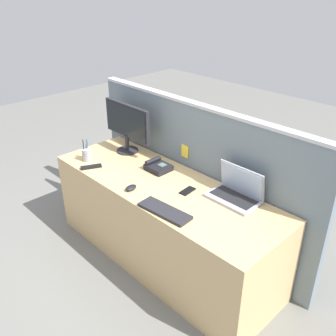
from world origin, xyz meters
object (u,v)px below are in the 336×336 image
(desk_phone, at_px, (158,167))
(computer_mouse_right_hand, at_px, (131,188))
(tv_remote, at_px, (91,167))
(laptop, at_px, (237,191))
(pen_cup, at_px, (87,155))
(desktop_monitor, at_px, (127,124))
(cell_phone_black_slab, at_px, (187,191))
(keyboard_main, at_px, (165,211))

(desk_phone, relative_size, computer_mouse_right_hand, 1.87)
(desk_phone, height_order, tv_remote, desk_phone)
(laptop, distance_m, tv_remote, 1.21)
(laptop, xyz_separation_m, computer_mouse_right_hand, (-0.61, -0.46, -0.04))
(pen_cup, bearing_deg, computer_mouse_right_hand, -3.77)
(tv_remote, bearing_deg, desktop_monitor, 121.45)
(laptop, relative_size, cell_phone_black_slab, 2.80)
(tv_remote, bearing_deg, computer_mouse_right_hand, 26.65)
(laptop, bearing_deg, computer_mouse_right_hand, -142.91)
(computer_mouse_right_hand, height_order, tv_remote, computer_mouse_right_hand)
(laptop, height_order, tv_remote, laptop)
(keyboard_main, distance_m, tv_remote, 0.89)
(computer_mouse_right_hand, bearing_deg, desk_phone, 97.34)
(keyboard_main, relative_size, pen_cup, 2.01)
(computer_mouse_right_hand, bearing_deg, cell_phone_black_slab, 34.74)
(tv_remote, bearing_deg, laptop, 48.24)
(desk_phone, xyz_separation_m, pen_cup, (-0.54, -0.32, 0.03))
(desk_phone, distance_m, tv_remote, 0.55)
(laptop, height_order, cell_phone_black_slab, laptop)
(desk_phone, height_order, pen_cup, pen_cup)
(desktop_monitor, bearing_deg, cell_phone_black_slab, -8.73)
(computer_mouse_right_hand, xyz_separation_m, cell_phone_black_slab, (0.31, 0.28, -0.01))
(desktop_monitor, relative_size, laptop, 1.52)
(keyboard_main, height_order, computer_mouse_right_hand, computer_mouse_right_hand)
(desk_phone, height_order, cell_phone_black_slab, desk_phone)
(laptop, distance_m, cell_phone_black_slab, 0.36)
(keyboard_main, bearing_deg, pen_cup, 171.57)
(desktop_monitor, distance_m, cell_phone_black_slab, 0.90)
(laptop, distance_m, desk_phone, 0.72)
(computer_mouse_right_hand, bearing_deg, desktop_monitor, 135.29)
(computer_mouse_right_hand, relative_size, cell_phone_black_slab, 0.77)
(pen_cup, bearing_deg, cell_phone_black_slab, 14.14)
(computer_mouse_right_hand, bearing_deg, keyboard_main, -11.54)
(keyboard_main, relative_size, tv_remote, 2.25)
(desktop_monitor, relative_size, cell_phone_black_slab, 4.26)
(pen_cup, relative_size, tv_remote, 1.12)
(desk_phone, relative_size, keyboard_main, 0.49)
(keyboard_main, bearing_deg, desk_phone, 136.91)
(pen_cup, relative_size, cell_phone_black_slab, 1.47)
(desktop_monitor, xyz_separation_m, desk_phone, (0.45, -0.05, -0.23))
(keyboard_main, distance_m, cell_phone_black_slab, 0.32)
(desk_phone, bearing_deg, laptop, 8.28)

